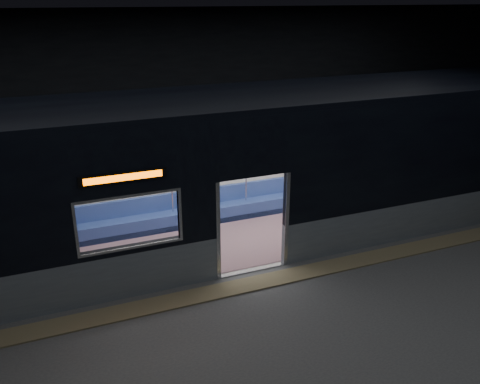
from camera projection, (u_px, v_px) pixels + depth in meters
station_floor at (274, 297)px, 9.53m from camera, size 24.00×14.00×0.01m
station_envelope at (280, 102)px, 8.21m from camera, size 24.00×14.00×5.00m
tactile_strip at (262, 282)px, 10.00m from camera, size 22.80×0.50×0.03m
metro_car at (225, 164)px, 11.06m from camera, size 18.00×3.04×3.35m
passenger at (310, 179)px, 13.27m from camera, size 0.46×0.73×1.39m
handbag at (315, 186)px, 13.12m from camera, size 0.38×0.35×0.15m
transit_map at (316, 150)px, 13.41m from camera, size 0.98×0.03×0.64m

